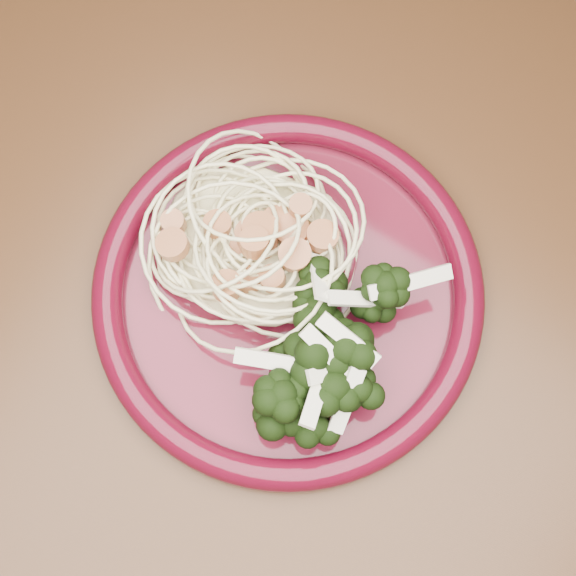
% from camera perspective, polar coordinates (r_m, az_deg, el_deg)
% --- Properties ---
extents(dining_table, '(1.20, 0.80, 0.75)m').
position_cam_1_polar(dining_table, '(0.75, -4.70, -0.39)').
color(dining_table, '#472814').
rests_on(dining_table, ground).
extents(dinner_plate, '(0.40, 0.40, 0.03)m').
position_cam_1_polar(dinner_plate, '(0.63, 0.00, -0.23)').
color(dinner_plate, '#4F101E').
rests_on(dinner_plate, dining_table).
extents(spaghetti_pile, '(0.19, 0.18, 0.03)m').
position_cam_1_polar(spaghetti_pile, '(0.63, -2.59, 3.51)').
color(spaghetti_pile, beige).
rests_on(spaghetti_pile, dinner_plate).
extents(scallop_cluster, '(0.17, 0.17, 0.04)m').
position_cam_1_polar(scallop_cluster, '(0.60, -2.75, 4.86)').
color(scallop_cluster, '#C37E4E').
rests_on(scallop_cluster, spaghetti_pile).
extents(broccoli_pile, '(0.13, 0.17, 0.05)m').
position_cam_1_polar(broccoli_pile, '(0.60, 3.34, -4.04)').
color(broccoli_pile, black).
rests_on(broccoli_pile, dinner_plate).
extents(onion_garnish, '(0.09, 0.11, 0.06)m').
position_cam_1_polar(onion_garnish, '(0.57, 3.51, -3.32)').
color(onion_garnish, white).
rests_on(onion_garnish, broccoli_pile).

